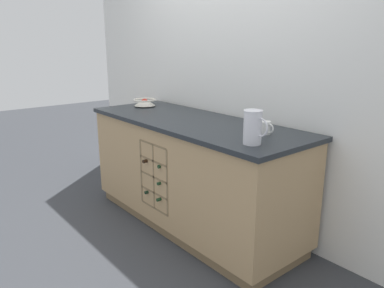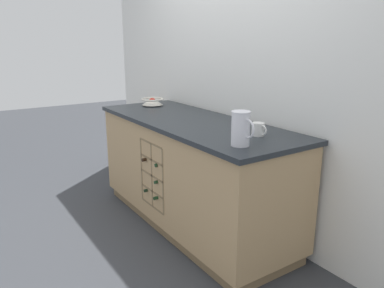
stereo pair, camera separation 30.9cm
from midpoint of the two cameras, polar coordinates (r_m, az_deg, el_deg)
ground_plane at (r=3.36m, az=-2.70°, el=-11.98°), size 14.00×14.00×0.00m
back_wall at (r=3.26m, az=3.10°, el=10.68°), size 4.42×0.06×2.55m
kitchen_island at (r=3.17m, az=-2.84°, el=-4.45°), size 2.06×0.77×0.92m
fruit_bowl at (r=3.73m, az=-9.60°, el=6.34°), size 0.22×0.22×0.08m
white_pitcher at (r=2.30m, az=5.52°, el=2.60°), size 0.18×0.12×0.21m
ceramic_mug at (r=2.59m, az=7.70°, el=2.45°), size 0.12×0.09×0.09m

